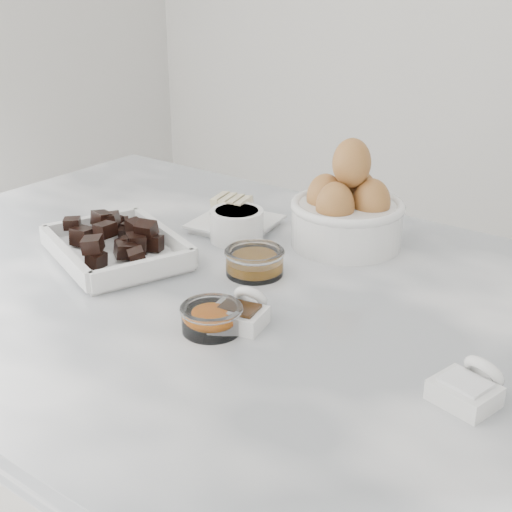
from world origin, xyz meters
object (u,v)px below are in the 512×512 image
(honey_bowl, at_px, (255,261))
(vanilla_spoon, at_px, (243,312))
(sugar_ramekin, at_px, (237,224))
(zest_bowl, at_px, (212,317))
(chocolate_dish, at_px, (116,243))
(butter_plate, at_px, (234,218))
(egg_bowl, at_px, (347,211))
(salt_spoon, at_px, (469,387))

(honey_bowl, xyz_separation_m, vanilla_spoon, (0.07, -0.12, -0.00))
(sugar_ramekin, relative_size, honey_bowl, 0.98)
(sugar_ramekin, height_order, zest_bowl, sugar_ramekin)
(chocolate_dish, bearing_deg, butter_plate, 72.54)
(butter_plate, distance_m, egg_bowl, 0.19)
(chocolate_dish, distance_m, honey_bowl, 0.21)
(egg_bowl, relative_size, honey_bowl, 2.05)
(zest_bowl, xyz_separation_m, salt_spoon, (0.30, 0.05, -0.00))
(chocolate_dish, xyz_separation_m, sugar_ramekin, (0.10, 0.16, 0.00))
(butter_plate, xyz_separation_m, salt_spoon, (0.49, -0.24, -0.00))
(honey_bowl, bearing_deg, salt_spoon, -17.92)
(egg_bowl, distance_m, salt_spoon, 0.43)
(egg_bowl, xyz_separation_m, honey_bowl, (-0.05, -0.17, -0.04))
(chocolate_dish, distance_m, vanilla_spoon, 0.28)
(salt_spoon, bearing_deg, butter_plate, 154.11)
(chocolate_dish, distance_m, salt_spoon, 0.56)
(chocolate_dish, height_order, honey_bowl, chocolate_dish)
(sugar_ramekin, bearing_deg, egg_bowl, 30.86)
(sugar_ramekin, relative_size, vanilla_spoon, 1.02)
(sugar_ramekin, height_order, egg_bowl, egg_bowl)
(chocolate_dish, height_order, salt_spoon, chocolate_dish)
(honey_bowl, bearing_deg, chocolate_dish, -158.28)
(vanilla_spoon, bearing_deg, zest_bowl, -116.88)
(sugar_ramekin, distance_m, salt_spoon, 0.50)
(vanilla_spoon, bearing_deg, egg_bowl, 95.09)
(chocolate_dish, bearing_deg, honey_bowl, 21.72)
(chocolate_dish, xyz_separation_m, salt_spoon, (0.56, -0.04, -0.01))
(zest_bowl, bearing_deg, salt_spoon, 8.49)
(salt_spoon, bearing_deg, egg_bowl, 137.14)
(chocolate_dish, xyz_separation_m, egg_bowl, (0.25, 0.25, 0.03))
(vanilla_spoon, bearing_deg, honey_bowl, 120.97)
(butter_plate, height_order, egg_bowl, egg_bowl)
(butter_plate, distance_m, zest_bowl, 0.34)
(salt_spoon, bearing_deg, vanilla_spoon, -178.28)
(chocolate_dish, relative_size, vanilla_spoon, 3.20)
(chocolate_dish, height_order, vanilla_spoon, chocolate_dish)
(vanilla_spoon, height_order, salt_spoon, same)
(zest_bowl, height_order, salt_spoon, salt_spoon)
(chocolate_dish, distance_m, zest_bowl, 0.27)
(zest_bowl, distance_m, vanilla_spoon, 0.04)
(chocolate_dish, height_order, egg_bowl, egg_bowl)
(chocolate_dish, distance_m, butter_plate, 0.21)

